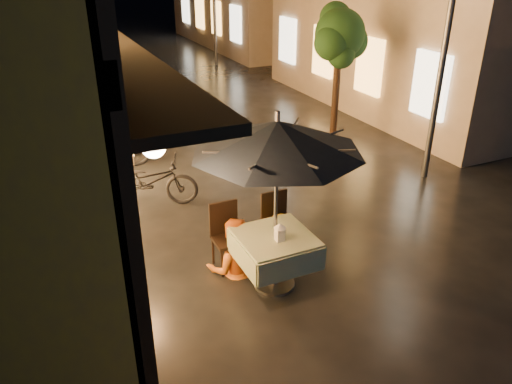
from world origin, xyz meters
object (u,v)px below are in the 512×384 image
table_lantern (280,231)px  bicycle_0 (150,181)px  patio_umbrella (277,137)px  person_orange (232,221)px  cafe_table (275,248)px  person_yellow (283,217)px  streetlamp_near (448,27)px

table_lantern → bicycle_0: bearing=106.0°
patio_umbrella → person_orange: size_ratio=1.55×
cafe_table → person_yellow: bearing=53.5°
patio_umbrella → table_lantern: 1.24m
cafe_table → person_orange: 0.71m
person_yellow → person_orange: bearing=13.3°
streetlamp_near → person_yellow: 4.83m
streetlamp_near → person_yellow: (-4.03, -1.49, -2.20)m
cafe_table → person_yellow: size_ratio=0.69×
patio_umbrella → bicycle_0: 3.66m
patio_umbrella → table_lantern: bearing=-90.0°
streetlamp_near → cafe_table: bearing=-155.7°
person_orange → person_yellow: (0.75, -0.06, -0.08)m
person_orange → person_yellow: size_ratio=1.11×
table_lantern → person_yellow: (0.38, 0.63, -0.20)m
person_yellow → bicycle_0: person_yellow is taller
cafe_table → table_lantern: bearing=-90.0°
table_lantern → person_yellow: 0.76m
streetlamp_near → person_yellow: streetlamp_near is taller
patio_umbrella → person_orange: (-0.37, 0.57, -1.35)m
cafe_table → person_orange: (-0.37, 0.57, 0.21)m
streetlamp_near → person_orange: streetlamp_near is taller
person_yellow → bicycle_0: 2.92m
streetlamp_near → table_lantern: streetlamp_near is taller
cafe_table → bicycle_0: bearing=106.6°
streetlamp_near → cafe_table: 5.37m
cafe_table → bicycle_0: (-0.93, 3.11, -0.14)m
bicycle_0 → cafe_table: bearing=-140.6°
streetlamp_near → bicycle_0: (-5.33, 1.11, -2.47)m
cafe_table → person_orange: bearing=123.2°
streetlamp_near → table_lantern: bearing=-154.3°
table_lantern → person_yellow: bearing=59.4°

